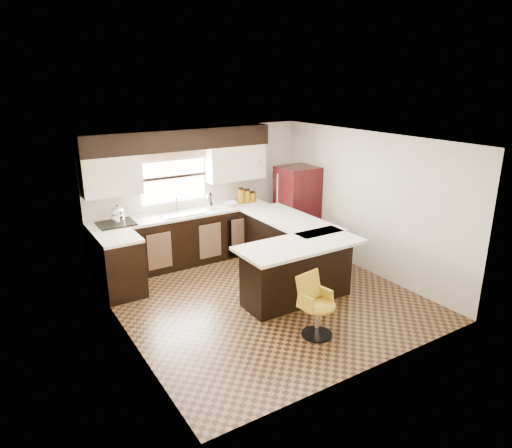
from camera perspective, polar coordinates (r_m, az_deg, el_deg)
floor at (r=7.13m, az=0.89°, el=-9.06°), size 4.40×4.40×0.00m
ceiling at (r=6.42m, az=0.99°, el=10.43°), size 4.40×4.40×0.00m
wall_back at (r=8.54m, az=-7.13°, el=3.94°), size 4.40×0.00×4.40m
wall_front at (r=5.09m, az=14.58°, el=-6.18°), size 4.40×0.00×4.40m
wall_left at (r=5.87m, az=-16.57°, el=-3.12°), size 0.00×4.40×4.40m
wall_right at (r=7.97m, az=13.72°, el=2.58°), size 0.00×4.40×4.40m
base_cab_back at (r=8.32m, az=-8.86°, el=-1.91°), size 3.30×0.60×0.90m
base_cab_left at (r=7.34m, az=-16.53°, el=-5.18°), size 0.60×0.70×0.90m
counter_back at (r=8.17m, az=-9.01°, el=1.21°), size 3.30×0.60×0.04m
counter_left at (r=7.18m, az=-16.86°, el=-1.70°), size 0.60×0.70×0.04m
soffit at (r=8.04m, az=-9.49°, el=10.38°), size 3.40×0.35×0.36m
upper_cab_left at (r=7.74m, az=-17.67°, el=5.75°), size 0.94×0.35×0.64m
upper_cab_right at (r=8.58m, az=-2.61°, el=7.68°), size 1.14×0.35×0.64m
window_pane at (r=8.26m, az=-10.32°, el=5.81°), size 1.20×0.02×0.90m
valance at (r=8.15m, az=-10.36°, el=8.44°), size 1.30×0.06×0.18m
sink at (r=8.13m, az=-9.29°, el=1.38°), size 0.75×0.45×0.03m
dishwasher at (r=8.50m, az=-1.89°, el=-1.40°), size 0.58×0.03×0.78m
cooktop at (r=7.78m, az=-17.09°, el=0.05°), size 0.58×0.50×0.02m
peninsula_long at (r=7.89m, az=3.93°, el=-2.82°), size 0.60×1.95×0.90m
peninsula_return at (r=6.88m, az=5.14°, el=-6.05°), size 1.65×0.60×0.90m
counter_pen_long at (r=7.77m, az=4.30°, el=0.52°), size 0.84×1.95×0.04m
counter_pen_return at (r=6.63m, az=5.58°, el=-2.61°), size 1.89×0.84×0.04m
refrigerator at (r=8.90m, az=5.12°, el=2.00°), size 0.70×0.67×1.62m
bar_chair at (r=6.01m, az=7.75°, el=-10.21°), size 0.51×0.51×0.83m
kettle at (r=7.75m, az=-16.91°, el=1.23°), size 0.22×0.22×0.30m
percolator at (r=8.34m, az=-5.75°, el=2.81°), size 0.13×0.13×0.27m
mixing_bowl at (r=8.54m, az=-3.32°, el=2.52°), size 0.31×0.31×0.07m
canister_large at (r=8.66m, az=-1.88°, el=3.46°), size 0.13×0.13×0.27m
canister_med at (r=8.72m, az=-1.18°, el=3.45°), size 0.14×0.14×0.24m
canister_small at (r=8.79m, az=-0.47°, el=3.37°), size 0.14×0.14×0.18m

